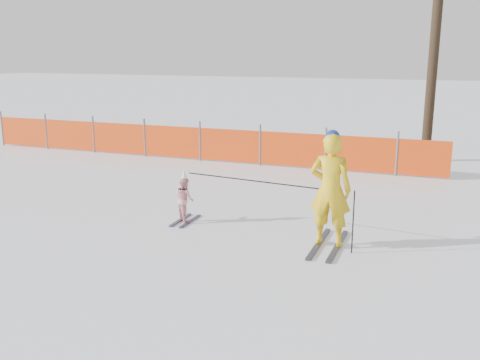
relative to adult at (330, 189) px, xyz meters
The scene contains 6 objects.
ground 2.08m from the adult, behind, with size 120.00×120.00×0.00m, color white.
adult is the anchor object (origin of this frame).
child 3.10m from the adult, behind, with size 0.55×0.90×1.07m.
ski_poles 0.97m from the adult, behind, with size 3.36×0.57×1.11m.
safety_fence 8.41m from the adult, 132.98° to the left, with size 15.44×0.06×1.25m.
tree_trunks 9.78m from the adult, 76.44° to the left, with size 3.30×2.52×6.45m.
Camera 1 is at (3.51, -8.74, 3.39)m, focal length 40.00 mm.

